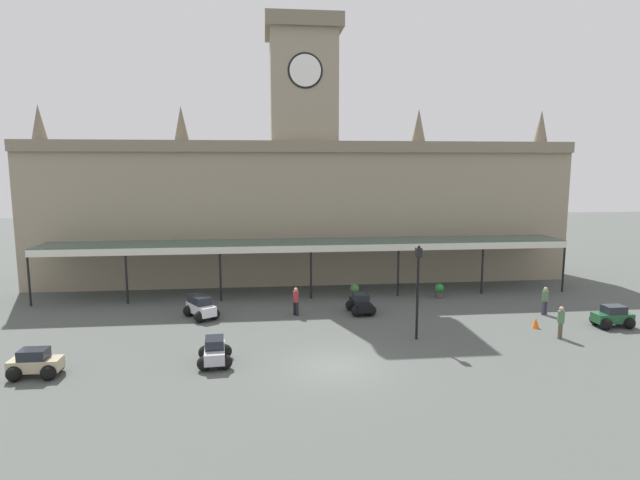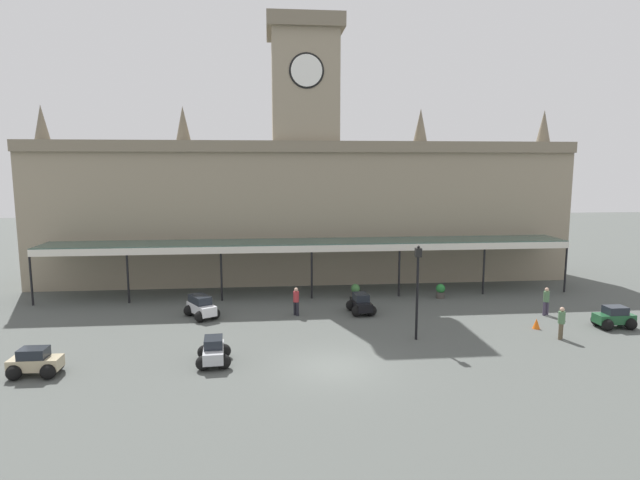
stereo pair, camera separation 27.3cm
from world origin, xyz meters
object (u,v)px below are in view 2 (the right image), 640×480
object	(u,v)px
car_white_estate	(201,308)
pedestrian_near_entrance	(296,300)
car_black_sedan	(361,305)
planter_forecourt_centre	(355,291)
car_beige_sedan	(35,364)
pedestrian_beside_cars	(561,322)
traffic_cone	(536,324)
victorian_lamppost	(418,282)
planter_by_canopy	(440,291)
car_silver_sedan	(214,353)
car_green_sedan	(614,319)
pedestrian_crossing_forecourt	(546,300)

from	to	relation	value
car_white_estate	pedestrian_near_entrance	distance (m)	5.52
car_black_sedan	planter_forecourt_centre	distance (m)	3.52
car_beige_sedan	car_white_estate	bearing A→B (deg)	53.34
pedestrian_beside_cars	traffic_cone	world-z (taller)	pedestrian_beside_cars
pedestrian_near_entrance	victorian_lamppost	xyz separation A→B (m)	(5.83, -4.88, 2.10)
planter_forecourt_centre	planter_by_canopy	world-z (taller)	same
car_white_estate	traffic_cone	distance (m)	18.73
car_silver_sedan	pedestrian_near_entrance	size ratio (longest dim) A/B	1.26
planter_forecourt_centre	car_black_sedan	bearing A→B (deg)	-94.09
car_white_estate	victorian_lamppost	world-z (taller)	victorian_lamppost
car_black_sedan	car_beige_sedan	xyz separation A→B (m)	(-15.26, -7.85, 0.00)
car_silver_sedan	car_beige_sedan	size ratio (longest dim) A/B	1.02
pedestrian_beside_cars	planter_by_canopy	size ratio (longest dim) A/B	1.74
traffic_cone	planter_forecourt_centre	bearing A→B (deg)	139.52
pedestrian_beside_cars	planter_by_canopy	xyz separation A→B (m)	(-3.41, 8.60, -0.42)
car_white_estate	planter_by_canopy	distance (m)	15.54
car_white_estate	planter_forecourt_centre	size ratio (longest dim) A/B	2.53
planter_forecourt_centre	pedestrian_near_entrance	bearing A→B (deg)	-138.93
car_green_sedan	planter_forecourt_centre	size ratio (longest dim) A/B	2.15
car_green_sedan	planter_by_canopy	bearing A→B (deg)	135.91
car_silver_sedan	pedestrian_beside_cars	bearing A→B (deg)	5.41
car_silver_sedan	planter_by_canopy	bearing A→B (deg)	36.53
pedestrian_beside_cars	pedestrian_near_entrance	bearing A→B (deg)	157.15
car_silver_sedan	planter_forecourt_centre	distance (m)	13.54
car_silver_sedan	planter_forecourt_centre	xyz separation A→B (m)	(8.19, 10.78, -0.01)
car_green_sedan	planter_forecourt_centre	bearing A→B (deg)	149.45
victorian_lamppost	traffic_cone	world-z (taller)	victorian_lamppost
car_green_sedan	car_beige_sedan	xyz separation A→B (m)	(-28.46, -3.71, 0.00)
victorian_lamppost	pedestrian_near_entrance	bearing A→B (deg)	140.04
planter_by_canopy	car_black_sedan	bearing A→B (deg)	-153.28
pedestrian_near_entrance	pedestrian_crossing_forecourt	bearing A→B (deg)	-5.56
car_silver_sedan	car_white_estate	bearing A→B (deg)	101.23
pedestrian_beside_cars	car_beige_sedan	bearing A→B (deg)	-174.85
car_silver_sedan	victorian_lamppost	bearing A→B (deg)	13.07
car_green_sedan	pedestrian_crossing_forecourt	xyz separation A→B (m)	(-2.44, 2.62, 0.41)
car_white_estate	victorian_lamppost	bearing A→B (deg)	-23.87
car_beige_sedan	planter_forecourt_centre	size ratio (longest dim) A/B	2.15
car_green_sedan	pedestrian_crossing_forecourt	bearing A→B (deg)	133.02
pedestrian_beside_cars	car_green_sedan	bearing A→B (deg)	20.99
pedestrian_beside_cars	car_white_estate	bearing A→B (deg)	163.08
car_beige_sedan	pedestrian_beside_cars	size ratio (longest dim) A/B	1.24
car_silver_sedan	victorian_lamppost	distance (m)	10.45
car_silver_sedan	pedestrian_crossing_forecourt	bearing A→B (deg)	17.11
pedestrian_crossing_forecourt	planter_forecourt_centre	bearing A→B (deg)	154.44
car_beige_sedan	pedestrian_near_entrance	bearing A→B (deg)	34.29
planter_forecourt_centre	planter_by_canopy	xyz separation A→B (m)	(5.63, -0.55, 0.00)
pedestrian_near_entrance	car_beige_sedan	bearing A→B (deg)	-145.71
planter_forecourt_centre	planter_by_canopy	distance (m)	5.65
victorian_lamppost	planter_forecourt_centre	xyz separation A→B (m)	(-1.70, 8.49, -2.52)
car_green_sedan	pedestrian_crossing_forecourt	distance (m)	3.61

